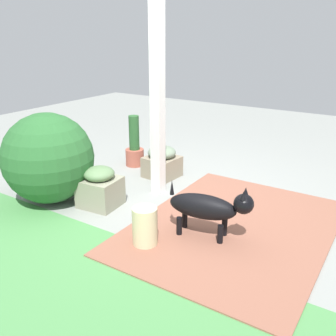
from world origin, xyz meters
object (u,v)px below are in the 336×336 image
object	(u,v)px
terracotta_pot_tall	(135,148)
ceramic_urn	(145,227)
porch_pillar	(158,103)
stone_planter_mid	(100,188)
round_shrub	(48,158)
dog	(208,207)
stone_planter_nearest	(162,162)

from	to	relation	value
terracotta_pot_tall	ceramic_urn	xyz separation A→B (m)	(-1.43, 1.71, -0.08)
porch_pillar	ceramic_urn	xyz separation A→B (m)	(-0.59, 1.08, -0.91)
stone_planter_mid	round_shrub	xyz separation A→B (m)	(0.58, 0.19, 0.30)
dog	ceramic_urn	size ratio (longest dim) A/B	2.15
porch_pillar	terracotta_pot_tall	size ratio (longest dim) A/B	2.97
stone_planter_mid	round_shrub	distance (m)	0.68
dog	stone_planter_nearest	bearing A→B (deg)	-41.36
dog	ceramic_urn	world-z (taller)	dog
porch_pillar	stone_planter_mid	distance (m)	1.16
stone_planter_mid	ceramic_urn	world-z (taller)	stone_planter_mid
terracotta_pot_tall	dog	xyz separation A→B (m)	(-1.85, 1.28, 0.06)
stone_planter_mid	terracotta_pot_tall	xyz separation A→B (m)	(0.51, -1.30, 0.04)
dog	porch_pillar	bearing A→B (deg)	-32.76
dog	ceramic_urn	bearing A→B (deg)	45.52
round_shrub	dog	bearing A→B (deg)	-173.60
ceramic_urn	dog	bearing A→B (deg)	-134.48
stone_planter_mid	terracotta_pot_tall	distance (m)	1.40
porch_pillar	terracotta_pot_tall	bearing A→B (deg)	-36.70
round_shrub	ceramic_urn	world-z (taller)	round_shrub
stone_planter_nearest	ceramic_urn	bearing A→B (deg)	118.57
stone_planter_mid	dog	distance (m)	1.35
stone_planter_mid	dog	world-z (taller)	dog
round_shrub	terracotta_pot_tall	distance (m)	1.52
stone_planter_nearest	terracotta_pot_tall	bearing A→B (deg)	-15.88
round_shrub	terracotta_pot_tall	bearing A→B (deg)	-92.63
stone_planter_mid	ceramic_urn	bearing A→B (deg)	156.06
porch_pillar	terracotta_pot_tall	xyz separation A→B (m)	(0.85, -0.63, -0.84)
porch_pillar	ceramic_urn	bearing A→B (deg)	118.49
round_shrub	ceramic_urn	xyz separation A→B (m)	(-1.50, 0.21, -0.33)
stone_planter_nearest	terracotta_pot_tall	distance (m)	0.62
stone_planter_mid	stone_planter_nearest	bearing A→B (deg)	-94.03
stone_planter_nearest	stone_planter_mid	bearing A→B (deg)	85.97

